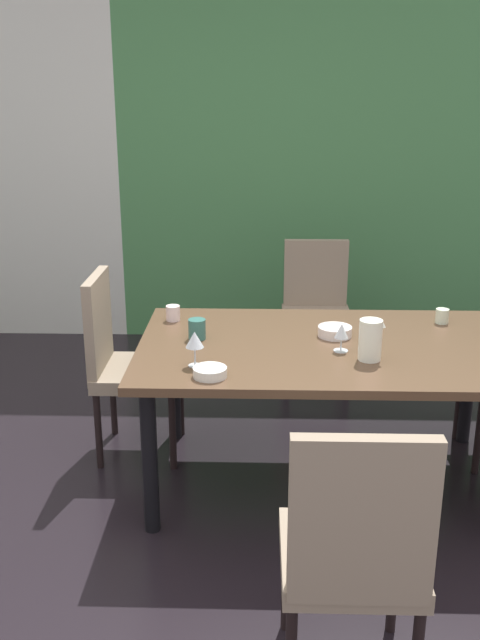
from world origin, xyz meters
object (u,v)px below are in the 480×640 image
(wine_glass_rear, at_px, (342,332))
(chair_left_far, at_px, (123,357))
(chair_head_near, at_px, (354,549))
(serving_bowl_left, at_px, (210,372))
(serving_bowl_corner, at_px, (335,331))
(cup_near_shelf, at_px, (197,329))
(wine_glass_right, at_px, (195,340))
(dining_table, at_px, (330,358))
(chair_head_far, at_px, (316,305))
(pitcher_east, at_px, (370,340))
(cup_front, at_px, (173,313))
(cup_near_window, at_px, (442,316))

(wine_glass_rear, bearing_deg, chair_left_far, 160.71)
(chair_head_near, xyz_separation_m, serving_bowl_left, (-0.50, 0.89, 0.21))
(serving_bowl_corner, distance_m, cup_near_shelf, 0.67)
(wine_glass_right, bearing_deg, dining_table, 25.72)
(dining_table, distance_m, chair_head_near, 1.31)
(serving_bowl_corner, bearing_deg, wine_glass_right, -147.75)
(serving_bowl_corner, relative_size, cup_near_shelf, 1.68)
(chair_head_far, xyz_separation_m, pitcher_east, (0.12, -1.50, 0.30))
(chair_head_far, relative_size, cup_front, 11.81)
(serving_bowl_left, distance_m, cup_front, 0.78)
(serving_bowl_corner, xyz_separation_m, pitcher_east, (0.12, -0.31, 0.07))
(dining_table, height_order, wine_glass_right, wine_glass_right)
(chair_head_near, relative_size, chair_head_far, 1.06)
(wine_glass_rear, xyz_separation_m, cup_front, (-0.82, 0.43, -0.05))
(pitcher_east, bearing_deg, serving_bowl_corner, 111.82)
(dining_table, relative_size, cup_near_window, 24.32)
(serving_bowl_left, relative_size, pitcher_east, 0.77)
(chair_head_near, height_order, chair_left_far, chair_head_near)
(dining_table, relative_size, cup_near_shelf, 18.50)
(dining_table, height_order, serving_bowl_left, serving_bowl_left)
(serving_bowl_corner, distance_m, pitcher_east, 0.34)
(chair_left_far, distance_m, cup_front, 0.35)
(wine_glass_right, height_order, cup_front, wine_glass_right)
(chair_head_near, distance_m, wine_glass_rear, 1.24)
(wine_glass_right, distance_m, serving_bowl_left, 0.17)
(chair_head_near, relative_size, wine_glass_right, 6.23)
(serving_bowl_left, height_order, cup_near_shelf, cup_near_shelf)
(wine_glass_rear, bearing_deg, pitcher_east, -41.56)
(wine_glass_right, relative_size, cup_near_shelf, 1.61)
(cup_near_window, bearing_deg, chair_head_near, -111.30)
(wine_glass_right, bearing_deg, pitcher_east, 7.28)
(dining_table, relative_size, wine_glass_rear, 13.66)
(chair_head_near, xyz_separation_m, cup_front, (-0.74, 1.64, 0.23))
(pitcher_east, bearing_deg, serving_bowl_left, -162.71)
(wine_glass_rear, relative_size, wine_glass_right, 0.84)
(cup_front, xyz_separation_m, pitcher_east, (0.93, -0.53, 0.05))
(wine_glass_rear, bearing_deg, serving_bowl_corner, 92.09)
(cup_near_shelf, relative_size, pitcher_east, 0.52)
(wine_glass_right, bearing_deg, chair_head_near, -60.50)
(wine_glass_rear, xyz_separation_m, serving_bowl_corner, (-0.01, 0.20, -0.07))
(dining_table, xyz_separation_m, cup_near_shelf, (-0.63, 0.05, 0.12))
(serving_bowl_left, distance_m, pitcher_east, 0.73)
(chair_head_near, xyz_separation_m, wine_glass_right, (-0.57, 1.01, 0.30))
(chair_head_far, relative_size, pitcher_east, 4.98)
(cup_near_shelf, bearing_deg, cup_near_window, 12.64)
(chair_head_far, xyz_separation_m, cup_near_shelf, (-0.67, -1.25, 0.25))
(serving_bowl_corner, xyz_separation_m, serving_bowl_left, (-0.57, -0.52, -0.00))
(dining_table, xyz_separation_m, pitcher_east, (0.15, -0.20, 0.17))
(wine_glass_rear, bearing_deg, wine_glass_right, -162.87)
(chair_head_far, distance_m, cup_front, 1.29)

